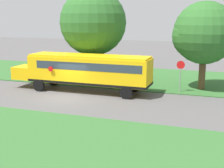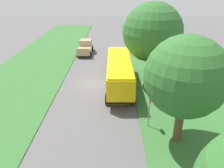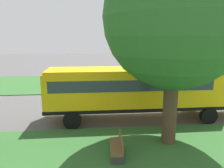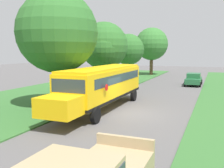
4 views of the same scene
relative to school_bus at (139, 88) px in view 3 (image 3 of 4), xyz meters
The scene contains 5 objects.
ground_plane 3.24m from the school_bus, 15.58° to the right, with size 120.00×120.00×0.00m, color #565454.
grass_far_side 11.68m from the school_bus, ahead, with size 10.00×80.00×0.07m, color #33662D.
school_bus is the anchor object (origin of this frame).
oak_tree_beside_bus 5.13m from the school_bus, 167.21° to the right, with size 6.19×6.19×8.89m.
park_bench 4.93m from the school_bus, 157.30° to the left, with size 1.62×0.58×0.92m.
Camera 3 is at (-15.26, 3.55, 4.91)m, focal length 35.00 mm.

